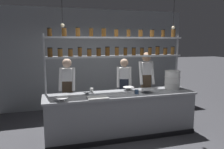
# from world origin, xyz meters

# --- Properties ---
(ground_plane) EXTENTS (40.00, 40.00, 0.00)m
(ground_plane) POSITION_xyz_m (0.00, 0.00, 0.00)
(ground_plane) COLOR #3D3D42
(back_wall) EXTENTS (5.60, 0.12, 2.95)m
(back_wall) POSITION_xyz_m (0.00, 2.32, 1.47)
(back_wall) COLOR gray
(back_wall) RESTS_ON ground_plane
(prep_counter) EXTENTS (3.20, 0.76, 0.92)m
(prep_counter) POSITION_xyz_m (0.00, -0.00, 0.46)
(prep_counter) COLOR gray
(prep_counter) RESTS_ON ground_plane
(spice_shelf_unit) EXTENTS (3.08, 0.28, 2.30)m
(spice_shelf_unit) POSITION_xyz_m (-0.01, 0.33, 1.85)
(spice_shelf_unit) COLOR #999BA0
(spice_shelf_unit) RESTS_ON ground_plane
(chef_left) EXTENTS (0.40, 0.33, 1.63)m
(chef_left) POSITION_xyz_m (-1.05, 0.68, 0.93)
(chef_left) COLOR black
(chef_left) RESTS_ON ground_plane
(chef_center) EXTENTS (0.41, 0.35, 1.58)m
(chef_center) POSITION_xyz_m (0.34, 0.77, 0.90)
(chef_center) COLOR black
(chef_center) RESTS_ON ground_plane
(chef_right) EXTENTS (0.40, 0.33, 1.74)m
(chef_right) POSITION_xyz_m (0.84, 0.57, 1.01)
(chef_right) COLOR black
(chef_right) RESTS_ON ground_plane
(container_stack) EXTENTS (0.36, 0.36, 0.42)m
(container_stack) POSITION_xyz_m (1.28, 0.11, 1.13)
(container_stack) COLOR white
(container_stack) RESTS_ON prep_counter
(cutting_board) EXTENTS (0.40, 0.26, 0.02)m
(cutting_board) POSITION_xyz_m (-0.56, -0.25, 0.93)
(cutting_board) COLOR silver
(cutting_board) RESTS_ON prep_counter
(prep_bowl_near_left) EXTENTS (0.24, 0.24, 0.07)m
(prep_bowl_near_left) POSITION_xyz_m (-1.23, -0.26, 0.95)
(prep_bowl_near_left) COLOR white
(prep_bowl_near_left) RESTS_ON prep_counter
(prep_bowl_center_front) EXTENTS (0.25, 0.25, 0.07)m
(prep_bowl_center_front) POSITION_xyz_m (0.26, 0.25, 0.95)
(prep_bowl_center_front) COLOR white
(prep_bowl_center_front) RESTS_ON prep_counter
(prep_bowl_center_back) EXTENTS (0.28, 0.28, 0.08)m
(prep_bowl_center_back) POSITION_xyz_m (0.55, -0.10, 0.96)
(prep_bowl_center_back) COLOR #B2B7BC
(prep_bowl_center_back) RESTS_ON prep_counter
(prep_bowl_near_right) EXTENTS (0.16, 0.16, 0.04)m
(prep_bowl_near_right) POSITION_xyz_m (-0.70, 0.11, 0.94)
(prep_bowl_near_right) COLOR silver
(prep_bowl_near_right) RESTS_ON prep_counter
(serving_cup_front) EXTENTS (0.07, 0.07, 0.10)m
(serving_cup_front) POSITION_xyz_m (-0.59, 0.23, 0.97)
(serving_cup_front) COLOR silver
(serving_cup_front) RESTS_ON prep_counter
(serving_cup_by_board) EXTENTS (0.09, 0.09, 0.08)m
(serving_cup_by_board) POSITION_xyz_m (0.30, -0.13, 0.96)
(serving_cup_by_board) COLOR #334C70
(serving_cup_by_board) RESTS_ON prep_counter
(pendant_light_row) EXTENTS (2.41, 0.07, 0.64)m
(pendant_light_row) POSITION_xyz_m (0.01, 0.00, 2.33)
(pendant_light_row) COLOR black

